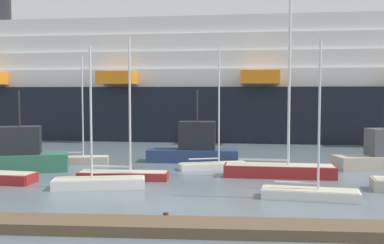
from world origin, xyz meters
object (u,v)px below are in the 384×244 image
object	(u,v)px
fishing_boat_2	(194,147)
sailboat_5	(79,158)
sailboat_0	(214,163)
sailboat_6	(99,181)
cruise_ship	(135,86)
fishing_boat_1	(17,156)
sailboat_4	(279,167)
sailboat_2	(123,173)
sailboat_1	(310,192)
fishing_boat_0	(381,155)

from	to	relation	value
fishing_boat_2	sailboat_5	bearing A→B (deg)	-168.25
sailboat_0	sailboat_6	distance (m)	9.70
fishing_boat_2	cruise_ship	world-z (taller)	cruise_ship
cruise_ship	sailboat_0	bearing A→B (deg)	-63.35
sailboat_0	fishing_boat_1	distance (m)	14.03
sailboat_4	cruise_ship	bearing A→B (deg)	122.09
sailboat_0	sailboat_2	xyz separation A→B (m)	(-5.65, -4.61, 0.03)
sailboat_6	sailboat_2	bearing A→B (deg)	-119.69
sailboat_5	sailboat_6	size ratio (longest dim) A/B	1.02
sailboat_4	sailboat_5	size ratio (longest dim) A/B	1.53
sailboat_5	fishing_boat_2	world-z (taller)	sailboat_5
cruise_ship	sailboat_5	bearing A→B (deg)	-85.59
sailboat_6	sailboat_4	bearing A→B (deg)	-169.67
cruise_ship	fishing_boat_1	bearing A→B (deg)	-92.24
cruise_ship	sailboat_6	bearing A→B (deg)	-78.68
sailboat_2	cruise_ship	world-z (taller)	cruise_ship
sailboat_2	sailboat_6	xyz separation A→B (m)	(-0.87, -2.58, -0.05)
sailboat_2	fishing_boat_2	world-z (taller)	sailboat_2
sailboat_6	cruise_ship	world-z (taller)	cruise_ship
sailboat_4	sailboat_5	world-z (taller)	sailboat_4
sailboat_6	fishing_boat_1	world-z (taller)	sailboat_6
sailboat_5	cruise_ship	bearing A→B (deg)	80.61
sailboat_5	fishing_boat_1	bearing A→B (deg)	-140.02
sailboat_1	fishing_boat_1	distance (m)	20.40
sailboat_4	fishing_boat_0	distance (m)	8.73
sailboat_4	fishing_boat_0	bearing A→B (deg)	30.56
fishing_boat_1	cruise_ship	world-z (taller)	cruise_ship
sailboat_0	sailboat_4	xyz separation A→B (m)	(4.43, -2.89, 0.22)
fishing_boat_1	fishing_boat_2	xyz separation A→B (m)	(12.19, 5.56, 0.04)
fishing_boat_2	cruise_ship	size ratio (longest dim) A/B	0.06
sailboat_1	sailboat_6	world-z (taller)	sailboat_1
sailboat_2	fishing_boat_0	world-z (taller)	sailboat_2
sailboat_1	sailboat_5	xyz separation A→B (m)	(-15.95, 10.81, 0.04)
sailboat_0	cruise_ship	xyz separation A→B (m)	(-10.94, 25.80, 6.00)
sailboat_2	fishing_boat_1	distance (m)	8.57
fishing_boat_1	cruise_ship	distance (m)	28.64
sailboat_0	sailboat_4	distance (m)	5.29
fishing_boat_0	fishing_boat_1	size ratio (longest dim) A/B	0.90
fishing_boat_1	fishing_boat_0	bearing A→B (deg)	-10.41
fishing_boat_0	fishing_boat_1	xyz separation A→B (m)	(-26.06, -3.21, 0.12)
sailboat_0	sailboat_5	distance (m)	10.76
sailboat_0	sailboat_6	xyz separation A→B (m)	(-6.52, -7.19, -0.02)
sailboat_6	sailboat_1	bearing A→B (deg)	159.39
fishing_boat_0	cruise_ship	distance (m)	34.35
sailboat_0	sailboat_6	size ratio (longest dim) A/B	1.09
sailboat_5	cruise_ship	size ratio (longest dim) A/B	0.07
sailboat_0	sailboat_6	bearing A→B (deg)	-149.72
sailboat_1	fishing_boat_1	world-z (taller)	sailboat_1
sailboat_5	fishing_boat_0	size ratio (longest dim) A/B	1.24
sailboat_0	fishing_boat_2	distance (m)	3.82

